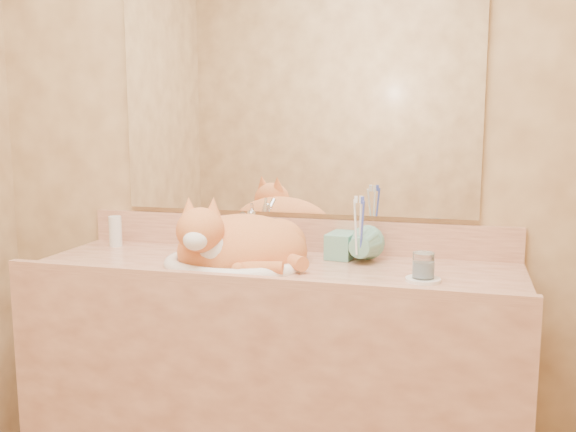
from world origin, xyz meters
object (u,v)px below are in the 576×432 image
(toothbrush_cup, at_px, (359,249))
(soap_dispenser, at_px, (336,233))
(vanity_counter, at_px, (274,388))
(water_glass, at_px, (423,265))
(cat, at_px, (237,243))
(sink_basin, at_px, (234,243))

(toothbrush_cup, bearing_deg, soap_dispenser, 153.24)
(toothbrush_cup, bearing_deg, vanity_counter, -164.71)
(vanity_counter, bearing_deg, water_glass, -8.32)
(soap_dispenser, relative_size, toothbrush_cup, 1.64)
(cat, height_order, soap_dispenser, soap_dispenser)
(soap_dispenser, bearing_deg, sink_basin, -148.92)
(vanity_counter, bearing_deg, toothbrush_cup, 15.29)
(vanity_counter, relative_size, toothbrush_cup, 13.33)
(soap_dispenser, bearing_deg, water_glass, -24.40)
(vanity_counter, relative_size, water_glass, 20.85)
(vanity_counter, distance_m, cat, 0.51)
(cat, relative_size, soap_dispenser, 2.22)
(sink_basin, xyz_separation_m, cat, (0.01, 0.00, 0.00))
(cat, xyz_separation_m, soap_dispenser, (0.30, 0.13, 0.02))
(vanity_counter, bearing_deg, sink_basin, -171.10)
(cat, bearing_deg, toothbrush_cup, -3.44)
(vanity_counter, relative_size, sink_basin, 3.43)
(sink_basin, relative_size, soap_dispenser, 2.36)
(vanity_counter, xyz_separation_m, water_glass, (0.49, -0.07, 0.47))
(sink_basin, height_order, toothbrush_cup, sink_basin)
(sink_basin, height_order, soap_dispenser, soap_dispenser)
(cat, bearing_deg, soap_dispenser, 7.10)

